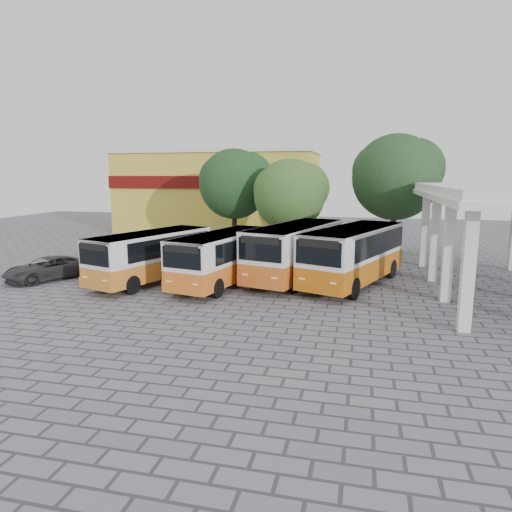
% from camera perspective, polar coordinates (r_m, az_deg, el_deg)
% --- Properties ---
extents(ground, '(90.00, 90.00, 0.00)m').
position_cam_1_polar(ground, '(21.80, 2.37, -5.62)').
color(ground, slate).
rests_on(ground, ground).
extents(terminal_shelter, '(6.80, 15.80, 5.40)m').
position_cam_1_polar(terminal_shelter, '(25.48, 28.40, 6.68)').
color(terminal_shelter, silver).
rests_on(terminal_shelter, ground).
extents(shophouse_block, '(20.40, 10.40, 8.30)m').
position_cam_1_polar(shophouse_block, '(48.97, -4.51, 8.05)').
color(shophouse_block, gold).
rests_on(shophouse_block, ground).
extents(bus_far_left, '(4.64, 8.22, 2.78)m').
position_cam_1_polar(bus_far_left, '(25.88, -12.95, 0.30)').
color(bus_far_left, '#C67121').
rests_on(bus_far_left, ground).
extents(bus_centre_left, '(3.99, 8.23, 2.83)m').
position_cam_1_polar(bus_centre_left, '(24.66, -4.08, 0.12)').
color(bus_centre_left, '#CE6119').
rests_on(bus_centre_left, ground).
extents(bus_centre_right, '(4.80, 9.17, 3.13)m').
position_cam_1_polar(bus_centre_right, '(25.88, 4.97, 0.97)').
color(bus_centre_right, '#BE5718').
rests_on(bus_centre_right, ground).
extents(bus_far_right, '(5.56, 9.27, 3.12)m').
position_cam_1_polar(bus_far_right, '(25.13, 12.19, 0.50)').
color(bus_far_right, '#B55808').
rests_on(bus_far_right, ground).
extents(tree_left, '(5.94, 5.66, 8.00)m').
position_cam_1_polar(tree_left, '(37.37, -2.63, 9.26)').
color(tree_left, '#322312').
rests_on(tree_left, ground).
extents(tree_middle, '(5.54, 5.28, 7.08)m').
position_cam_1_polar(tree_middle, '(34.03, 4.33, 7.92)').
color(tree_middle, black).
rests_on(tree_middle, ground).
extents(tree_right, '(6.64, 6.32, 8.89)m').
position_cam_1_polar(tree_right, '(35.62, 17.19, 9.72)').
color(tree_right, '#42301C').
rests_on(tree_right, ground).
extents(parked_car, '(3.98, 5.10, 1.29)m').
position_cam_1_polar(parked_car, '(28.57, -24.66, -1.44)').
color(parked_car, '#2B2B2C').
rests_on(parked_car, ground).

